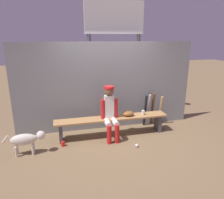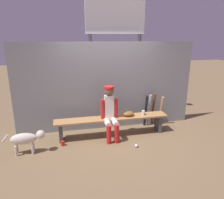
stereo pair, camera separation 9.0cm
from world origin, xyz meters
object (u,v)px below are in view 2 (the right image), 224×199
(bat_aluminum_black, at_px, (146,111))
(cup_on_ground, at_px, (63,143))
(player_seated, at_px, (110,111))
(baseball, at_px, (136,146))
(cup_on_bench, at_px, (143,113))
(bat_wood_dark, at_px, (153,109))
(bat_aluminum_silver, at_px, (149,110))
(dog, at_px, (27,139))
(dugout_bench, at_px, (112,121))
(baseball_glove, at_px, (128,114))
(scoreboard, at_px, (117,33))
(bat_wood_tan, at_px, (161,111))

(bat_aluminum_black, height_order, cup_on_ground, bat_aluminum_black)
(player_seated, relative_size, baseball, 16.93)
(cup_on_bench, bearing_deg, bat_aluminum_black, 59.52)
(bat_wood_dark, relative_size, cup_on_bench, 8.27)
(bat_aluminum_black, relative_size, cup_on_ground, 7.90)
(bat_aluminum_silver, relative_size, dog, 1.04)
(bat_aluminum_silver, bearing_deg, baseball, -124.00)
(bat_aluminum_silver, bearing_deg, cup_on_ground, -164.20)
(cup_on_ground, bearing_deg, dugout_bench, 11.97)
(baseball_glove, bearing_deg, bat_wood_dark, 27.58)
(cup_on_bench, xyz_separation_m, scoreboard, (-0.32, 1.36, 1.92))
(dog, bearing_deg, dugout_bench, 12.44)
(bat_aluminum_silver, xyz_separation_m, baseball, (-0.74, -1.09, -0.40))
(bat_wood_dark, height_order, dog, bat_wood_dark)
(cup_on_bench, bearing_deg, dugout_bench, -179.74)
(bat_wood_dark, height_order, cup_on_bench, bat_wood_dark)
(bat_wood_tan, relative_size, dog, 0.98)
(bat_aluminum_silver, relative_size, cup_on_ground, 7.96)
(dugout_bench, xyz_separation_m, cup_on_ground, (-1.19, -0.25, -0.32))
(cup_on_bench, distance_m, dog, 2.74)
(baseball, bearing_deg, bat_aluminum_silver, 56.00)
(bat_wood_tan, relative_size, baseball, 11.13)
(bat_aluminum_silver, xyz_separation_m, dog, (-3.03, -0.82, -0.10))
(cup_on_ground, relative_size, cup_on_bench, 1.00)
(player_seated, bearing_deg, scoreboard, 69.80)
(bat_aluminum_black, height_order, baseball, bat_aluminum_black)
(cup_on_bench, bearing_deg, baseball_glove, -179.47)
(bat_wood_dark, relative_size, baseball, 12.29)
(baseball_glove, distance_m, cup_on_bench, 0.39)
(dugout_bench, relative_size, baseball_glove, 9.80)
(dugout_bench, bearing_deg, cup_on_ground, -168.03)
(bat_wood_tan, xyz_separation_m, cup_on_bench, (-0.66, -0.35, 0.12))
(bat_aluminum_silver, bearing_deg, dog, -164.80)
(baseball_glove, bearing_deg, bat_aluminum_silver, 29.23)
(bat_aluminum_silver, xyz_separation_m, bat_wood_dark, (0.12, 0.04, 0.02))
(dugout_bench, xyz_separation_m, dog, (-1.90, -0.42, -0.04))
(bat_aluminum_black, relative_size, bat_wood_tan, 1.06)
(cup_on_ground, bearing_deg, bat_aluminum_silver, 15.80)
(bat_wood_dark, xyz_separation_m, baseball, (-0.86, -1.13, -0.42))
(baseball, distance_m, cup_on_bench, 0.94)
(bat_aluminum_black, relative_size, cup_on_bench, 7.90)
(bat_aluminum_black, bearing_deg, bat_wood_tan, -0.70)
(scoreboard, xyz_separation_m, dog, (-2.37, -1.79, -2.11))
(player_seated, xyz_separation_m, bat_aluminum_black, (1.08, 0.47, -0.25))
(bat_aluminum_black, height_order, cup_on_bench, bat_aluminum_black)
(cup_on_ground, height_order, scoreboard, scoreboard)
(bat_wood_tan, bearing_deg, baseball, -135.49)
(dugout_bench, xyz_separation_m, baseball, (0.39, -0.69, -0.34))
(dugout_bench, height_order, dog, dog)
(bat_aluminum_silver, bearing_deg, dugout_bench, -160.33)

